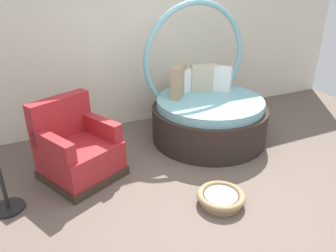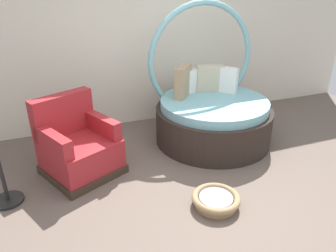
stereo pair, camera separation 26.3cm
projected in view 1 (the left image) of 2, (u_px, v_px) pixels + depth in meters
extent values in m
cube|color=#66564C|center=(211.00, 201.00, 3.48)|extent=(8.00, 8.00, 0.02)
cube|color=silver|center=(133.00, 41.00, 4.89)|extent=(8.00, 0.12, 2.61)
cylinder|color=#2D231E|center=(209.00, 123.00, 4.71)|extent=(1.65, 1.65, 0.51)
cylinder|color=#7AB7C1|center=(210.00, 103.00, 4.57)|extent=(1.52, 1.52, 0.12)
torus|color=#7AB7C1|center=(196.00, 59.00, 4.72)|extent=(1.65, 0.08, 1.65)
cube|color=white|center=(219.00, 78.00, 4.80)|extent=(0.34, 0.36, 0.37)
cube|color=#BCB293|center=(204.00, 78.00, 4.81)|extent=(0.41, 0.22, 0.39)
cube|color=white|center=(189.00, 80.00, 4.80)|extent=(0.35, 0.20, 0.34)
cube|color=tan|center=(179.00, 81.00, 4.57)|extent=(0.38, 0.41, 0.44)
cube|color=#38281E|center=(83.00, 172.00, 3.88)|extent=(1.06, 1.06, 0.10)
cube|color=#A32328|center=(81.00, 157.00, 3.79)|extent=(1.01, 1.01, 0.34)
cube|color=#A32328|center=(60.00, 117.00, 3.79)|extent=(0.75, 0.47, 0.50)
cube|color=#A32328|center=(53.00, 146.00, 3.44)|extent=(0.40, 0.67, 0.22)
cube|color=#A32328|center=(100.00, 126.00, 3.89)|extent=(0.40, 0.67, 0.22)
cylinder|color=#9E7F56|center=(221.00, 201.00, 3.42)|extent=(0.44, 0.44, 0.06)
torus|color=#9E7F56|center=(221.00, 196.00, 3.39)|extent=(0.51, 0.51, 0.07)
cylinder|color=slate|center=(221.00, 197.00, 3.39)|extent=(0.36, 0.36, 0.05)
cylinder|color=black|center=(9.00, 208.00, 3.33)|extent=(0.32, 0.32, 0.03)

